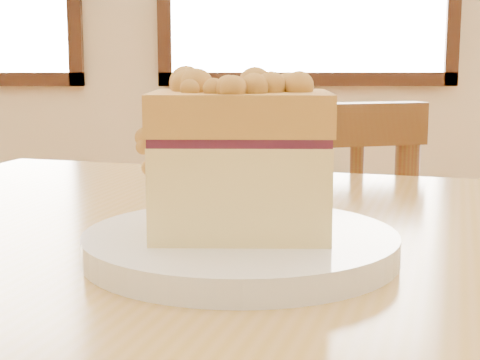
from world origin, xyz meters
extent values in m
cube|color=#311D0D|center=(0.30, 3.97, 0.76)|extent=(1.76, 0.06, 0.08)
cube|color=tan|center=(-0.03, 0.13, 0.73)|extent=(1.26, 1.02, 0.04)
cylinder|color=brown|center=(0.08, 0.57, 0.62)|extent=(0.03, 0.03, 0.42)
cylinder|color=brown|center=(-0.22, 0.49, 0.62)|extent=(0.03, 0.03, 0.42)
cube|color=brown|center=(-0.07, 0.53, 0.81)|extent=(0.34, 0.12, 0.05)
cylinder|color=brown|center=(0.01, 0.55, 0.61)|extent=(0.02, 0.02, 0.36)
cylinder|color=brown|center=(-0.07, 0.53, 0.61)|extent=(0.02, 0.02, 0.36)
cylinder|color=brown|center=(-0.15, 0.51, 0.61)|extent=(0.02, 0.02, 0.36)
cylinder|color=white|center=(-0.14, 0.12, 0.76)|extent=(0.22, 0.22, 0.02)
cylinder|color=white|center=(-0.14, 0.12, 0.75)|extent=(0.15, 0.15, 0.01)
cube|color=#FFE590|center=(-0.14, 0.12, 0.80)|extent=(0.12, 0.09, 0.07)
cube|color=#481428|center=(-0.14, 0.12, 0.84)|extent=(0.12, 0.09, 0.01)
cube|color=#C18A3C|center=(-0.14, 0.12, 0.85)|extent=(0.13, 0.10, 0.03)
sphere|color=#C18A3C|center=(-0.10, 0.15, 0.87)|extent=(0.02, 0.02, 0.02)
sphere|color=#C18A3C|center=(-0.19, 0.12, 0.87)|extent=(0.02, 0.02, 0.02)
sphere|color=#C18A3C|center=(-0.17, 0.13, 0.87)|extent=(0.02, 0.02, 0.02)
sphere|color=#C18A3C|center=(-0.15, 0.12, 0.87)|extent=(0.02, 0.02, 0.02)
sphere|color=#C18A3C|center=(-0.15, 0.11, 0.87)|extent=(0.02, 0.02, 0.02)
sphere|color=#C18A3C|center=(-0.15, 0.15, 0.87)|extent=(0.02, 0.02, 0.02)
sphere|color=#C18A3C|center=(-0.15, 0.10, 0.87)|extent=(0.01, 0.01, 0.01)
sphere|color=#C18A3C|center=(-0.11, 0.12, 0.87)|extent=(0.02, 0.02, 0.02)
sphere|color=#C18A3C|center=(-0.12, 0.12, 0.87)|extent=(0.01, 0.01, 0.01)
sphere|color=#C18A3C|center=(-0.19, 0.10, 0.87)|extent=(0.02, 0.02, 0.02)
sphere|color=#C18A3C|center=(-0.10, 0.13, 0.87)|extent=(0.02, 0.02, 0.02)
sphere|color=#C18A3C|center=(-0.12, 0.16, 0.87)|extent=(0.02, 0.02, 0.02)
sphere|color=#C18A3C|center=(-0.14, 0.13, 0.87)|extent=(0.01, 0.01, 0.01)
sphere|color=#C18A3C|center=(-0.20, 0.10, 0.87)|extent=(0.02, 0.02, 0.02)
sphere|color=#C18A3C|center=(-0.13, 0.16, 0.87)|extent=(0.02, 0.02, 0.02)
sphere|color=#C18A3C|center=(-0.10, 0.10, 0.87)|extent=(0.03, 0.03, 0.03)
sphere|color=#C18A3C|center=(-0.11, 0.14, 0.87)|extent=(0.02, 0.02, 0.02)
sphere|color=#C18A3C|center=(-0.18, 0.13, 0.87)|extent=(0.02, 0.02, 0.02)
sphere|color=#C18A3C|center=(-0.17, 0.11, 0.87)|extent=(0.02, 0.02, 0.02)
sphere|color=#C18A3C|center=(-0.15, 0.10, 0.87)|extent=(0.01, 0.01, 0.01)
sphere|color=#C18A3C|center=(-0.21, 0.11, 0.85)|extent=(0.02, 0.02, 0.02)
sphere|color=#C18A3C|center=(-0.21, 0.15, 0.85)|extent=(0.01, 0.01, 0.01)
sphere|color=#C18A3C|center=(-0.21, 0.11, 0.82)|extent=(0.01, 0.01, 0.01)
sphere|color=#C18A3C|center=(-0.21, 0.12, 0.84)|extent=(0.02, 0.02, 0.02)
camera|label=1|loc=(-0.15, -0.39, 0.89)|focal=55.00mm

